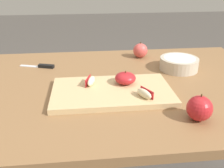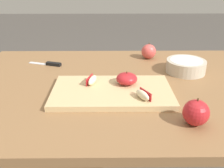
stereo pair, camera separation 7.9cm
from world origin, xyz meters
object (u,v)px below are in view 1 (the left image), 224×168
at_px(apple_wedge_back, 144,93).
at_px(paring_knife, 43,66).
at_px(whole_apple_crimson, 199,108).
at_px(apple_wedge_front, 91,81).
at_px(cutting_board, 112,92).
at_px(whole_apple_pink_lady, 140,51).
at_px(apple_half_skin_up, 125,78).
at_px(ceramic_fruit_bowl, 179,63).

bearing_deg(apple_wedge_back, paring_knife, 135.61).
bearing_deg(whole_apple_crimson, apple_wedge_front, 142.12).
bearing_deg(apple_wedge_front, apple_wedge_back, -35.04).
bearing_deg(cutting_board, apple_wedge_front, 146.91).
xyz_separation_m(apple_wedge_back, whole_apple_crimson, (0.13, -0.12, 0.00)).
distance_m(cutting_board, whole_apple_crimson, 0.30).
xyz_separation_m(paring_knife, whole_apple_pink_lady, (0.46, 0.09, 0.03)).
xyz_separation_m(paring_knife, whole_apple_crimson, (0.51, -0.48, 0.03)).
distance_m(apple_half_skin_up, whole_apple_pink_lady, 0.36).
height_order(cutting_board, apple_wedge_back, apple_wedge_back).
distance_m(whole_apple_crimson, ceramic_fruit_bowl, 0.40).
bearing_deg(whole_apple_crimson, whole_apple_pink_lady, 95.13).
relative_size(apple_wedge_back, whole_apple_pink_lady, 0.85).
bearing_deg(apple_half_skin_up, whole_apple_crimson, -52.52).
distance_m(cutting_board, apple_wedge_back, 0.12).
distance_m(whole_apple_pink_lady, ceramic_fruit_bowl, 0.22).
bearing_deg(apple_wedge_front, whole_apple_crimson, -37.88).
bearing_deg(cutting_board, whole_apple_crimson, -39.24).
distance_m(paring_knife, whole_apple_crimson, 0.70).
relative_size(apple_half_skin_up, apple_wedge_back, 1.14).
xyz_separation_m(apple_half_skin_up, apple_wedge_front, (-0.13, 0.00, -0.01)).
distance_m(apple_wedge_back, whole_apple_pink_lady, 0.46).
height_order(paring_knife, ceramic_fruit_bowl, ceramic_fruit_bowl).
bearing_deg(whole_apple_crimson, ceramic_fruit_bowl, 78.41).
xyz_separation_m(whole_apple_crimson, ceramic_fruit_bowl, (0.08, 0.39, -0.01)).
bearing_deg(cutting_board, whole_apple_pink_lady, 64.64).
height_order(apple_half_skin_up, paring_knife, apple_half_skin_up).
bearing_deg(apple_half_skin_up, apple_wedge_front, 178.50).
distance_m(apple_wedge_front, whole_apple_crimson, 0.39).
relative_size(cutting_board, apple_wedge_back, 6.23).
distance_m(cutting_board, paring_knife, 0.40).
relative_size(apple_half_skin_up, whole_apple_crimson, 0.92).
xyz_separation_m(apple_half_skin_up, ceramic_fruit_bowl, (0.26, 0.16, -0.01)).
xyz_separation_m(apple_wedge_front, paring_knife, (-0.20, 0.25, -0.03)).
bearing_deg(apple_wedge_back, cutting_board, 143.59).
relative_size(cutting_board, paring_knife, 2.63).
distance_m(whole_apple_crimson, whole_apple_pink_lady, 0.57).
relative_size(apple_wedge_front, paring_knife, 0.43).
xyz_separation_m(cutting_board, whole_apple_pink_lady, (0.18, 0.38, 0.03)).
xyz_separation_m(apple_half_skin_up, paring_knife, (-0.33, 0.25, -0.03)).
bearing_deg(paring_knife, whole_apple_crimson, -43.57).
xyz_separation_m(cutting_board, paring_knife, (-0.27, 0.29, -0.00)).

